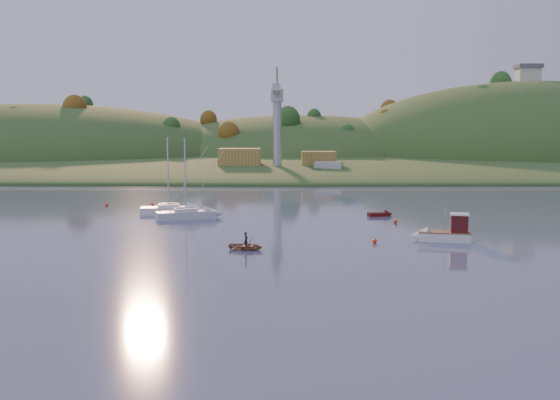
{
  "coord_description": "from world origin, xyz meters",
  "views": [
    {
      "loc": [
        4.01,
        -42.61,
        12.07
      ],
      "look_at": [
        3.38,
        35.9,
        3.23
      ],
      "focal_mm": 40.0,
      "sensor_mm": 36.0,
      "label": 1
    }
  ],
  "objects_px": {
    "sailboat_near": "(186,214)",
    "fishing_boat": "(440,233)",
    "red_tender": "(383,214)",
    "sailboat_far": "(169,210)",
    "canoe": "(246,246)"
  },
  "relations": [
    {
      "from": "red_tender",
      "to": "sailboat_far",
      "type": "bearing_deg",
      "value": 166.96
    },
    {
      "from": "sailboat_near",
      "to": "red_tender",
      "type": "height_order",
      "value": "sailboat_near"
    },
    {
      "from": "canoe",
      "to": "red_tender",
      "type": "height_order",
      "value": "red_tender"
    },
    {
      "from": "fishing_boat",
      "to": "red_tender",
      "type": "relative_size",
      "value": 1.8
    },
    {
      "from": "sailboat_near",
      "to": "canoe",
      "type": "bearing_deg",
      "value": -85.51
    },
    {
      "from": "fishing_boat",
      "to": "red_tender",
      "type": "distance_m",
      "value": 20.2
    },
    {
      "from": "sailboat_near",
      "to": "sailboat_far",
      "type": "bearing_deg",
      "value": 105.39
    },
    {
      "from": "sailboat_far",
      "to": "red_tender",
      "type": "height_order",
      "value": "sailboat_far"
    },
    {
      "from": "fishing_boat",
      "to": "red_tender",
      "type": "height_order",
      "value": "fishing_boat"
    },
    {
      "from": "fishing_boat",
      "to": "red_tender",
      "type": "xyz_separation_m",
      "value": [
        -3.06,
        19.96,
        -0.66
      ]
    },
    {
      "from": "sailboat_near",
      "to": "fishing_boat",
      "type": "bearing_deg",
      "value": -47.96
    },
    {
      "from": "sailboat_far",
      "to": "canoe",
      "type": "distance_m",
      "value": 29.18
    },
    {
      "from": "fishing_boat",
      "to": "sailboat_far",
      "type": "distance_m",
      "value": 39.77
    },
    {
      "from": "sailboat_far",
      "to": "canoe",
      "type": "xyz_separation_m",
      "value": [
        12.73,
        -26.26,
        -0.35
      ]
    },
    {
      "from": "sailboat_near",
      "to": "canoe",
      "type": "distance_m",
      "value": 23.69
    }
  ]
}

